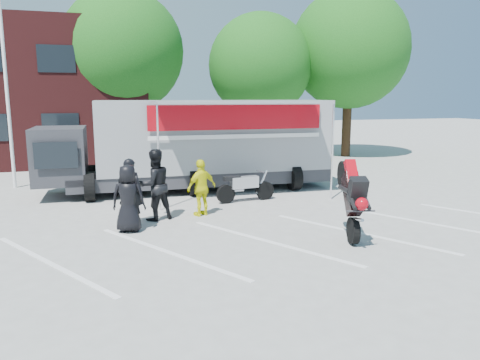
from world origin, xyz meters
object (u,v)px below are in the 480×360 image
stunt_bike_rider (344,236)px  spectator_leather_a (128,198)px  transporter_truck (202,189)px  tree_mid (260,66)px  spectator_hivis (202,188)px  spectator_leather_c (155,185)px  spectator_leather_b (130,192)px  flagpole (11,48)px  tree_left (122,51)px  tree_right (350,49)px  parked_motorcycle (246,201)px

stunt_bike_rider → spectator_leather_a: spectator_leather_a is taller
stunt_bike_rider → transporter_truck: bearing=120.5°
tree_mid → transporter_truck: size_ratio=0.76×
spectator_leather_a → spectator_hivis: spectator_leather_a is taller
stunt_bike_rider → spectator_leather_c: size_ratio=1.05×
transporter_truck → spectator_leather_b: 5.09m
spectator_hivis → flagpole: bearing=-71.5°
stunt_bike_rider → spectator_hivis: 4.24m
tree_left → spectator_leather_a: 13.99m
tree_left → spectator_leather_c: size_ratio=4.41×
tree_right → spectator_hivis: bearing=-135.4°
parked_motorcycle → spectator_leather_c: 3.52m
tree_mid → spectator_hivis: tree_mid is taller
tree_left → parked_motorcycle: bearing=-74.5°
tree_left → transporter_truck: (2.09, -8.43, -5.57)m
stunt_bike_rider → spectator_leather_a: bearing=172.0°
flagpole → parked_motorcycle: bearing=-33.5°
tree_left → transporter_truck: 10.32m
tree_right → spectator_hivis: tree_right is taller
spectator_leather_b → stunt_bike_rider: bearing=176.7°
tree_mid → spectator_leather_c: (-7.09, -11.18, -3.96)m
spectator_hivis → tree_mid: bearing=-140.8°
tree_left → flagpole: bearing=-125.3°
transporter_truck → stunt_bike_rider: transporter_truck is taller
parked_motorcycle → spectator_hivis: 2.34m
tree_right → parked_motorcycle: bearing=-134.1°
transporter_truck → tree_left: bearing=106.1°
stunt_bike_rider → tree_left: bearing=118.8°
tree_mid → parked_motorcycle: size_ratio=3.77×
tree_left → stunt_bike_rider: (4.11, -15.11, -5.57)m
spectator_hivis → stunt_bike_rider: bearing=110.3°
transporter_truck → spectator_hivis: size_ratio=6.25×
tree_left → spectator_hivis: size_ratio=5.33×
flagpole → spectator_leather_c: 8.49m
tree_left → stunt_bike_rider: tree_left is taller
flagpole → parked_motorcycle: flagpole is taller
flagpole → parked_motorcycle: 10.04m
spectator_leather_c → tree_right: bearing=-156.7°
flagpole → stunt_bike_rider: 13.36m
tree_left → transporter_truck: bearing=-76.1°
tree_right → transporter_truck: bearing=-145.0°
tree_mid → parked_motorcycle: bearing=-112.3°
flagpole → tree_right: size_ratio=0.88×
tree_mid → spectator_leather_a: size_ratio=4.49×
flagpole → spectator_hivis: 9.24m
spectator_leather_a → flagpole: bearing=-48.2°
tree_mid → stunt_bike_rider: size_ratio=3.73×
transporter_truck → stunt_bike_rider: size_ratio=4.91×
tree_left → spectator_leather_c: tree_left is taller
tree_left → tree_right: tree_right is taller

